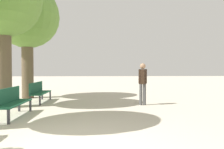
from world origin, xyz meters
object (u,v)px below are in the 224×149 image
object	(u,v)px
bench_row_1	(11,100)
tree_row_1	(3,1)
tree_row_2	(27,18)
bench_row_2	(39,91)
pedestrian_near	(143,81)

from	to	relation	value
bench_row_1	tree_row_1	xyz separation A→B (m)	(-0.94, 1.70, 3.44)
bench_row_1	tree_row_2	bearing A→B (deg)	102.23
bench_row_2	tree_row_1	xyz separation A→B (m)	(-0.94, -1.21, 3.44)
bench_row_1	pedestrian_near	size ratio (longest dim) A/B	1.11
bench_row_2	pedestrian_near	size ratio (longest dim) A/B	1.11
bench_row_1	tree_row_2	world-z (taller)	tree_row_2
bench_row_2	tree_row_1	distance (m)	3.77
bench_row_2	tree_row_1	world-z (taller)	tree_row_1
bench_row_2	tree_row_2	xyz separation A→B (m)	(-0.94, 1.44, 3.45)
tree_row_1	bench_row_2	bearing A→B (deg)	52.09
bench_row_1	tree_row_2	distance (m)	5.63
tree_row_1	tree_row_2	bearing A→B (deg)	90.00
tree_row_2	pedestrian_near	xyz separation A→B (m)	(5.26, -2.41, -3.00)
tree_row_2	pedestrian_near	size ratio (longest dim) A/B	3.37
bench_row_2	tree_row_2	world-z (taller)	tree_row_2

